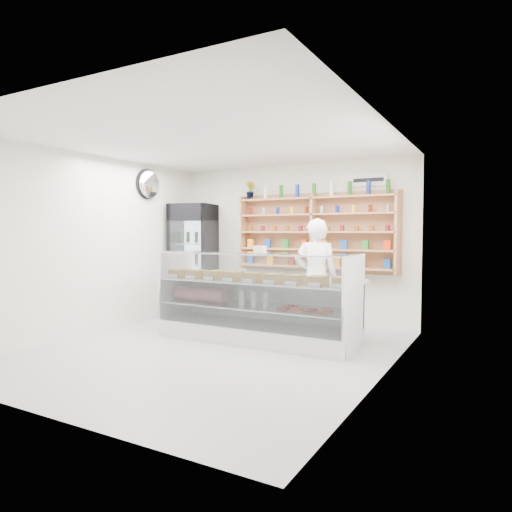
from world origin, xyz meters
The scene contains 8 objects.
room centered at (0.00, 0.00, 1.40)m, with size 5.00×5.00×5.00m.
display_counter centered at (0.21, 0.82, 0.36)m, with size 2.99×0.89×1.30m.
shop_worker centered at (0.87, 1.50, 0.90)m, with size 0.66×0.43×1.80m, color white.
drinks_cooler centered at (-1.85, 2.05, 1.07)m, with size 0.92×0.91×2.13m.
wall_shelving centered at (0.50, 2.34, 1.59)m, with size 2.84×0.28×1.33m.
potted_plant centered at (-0.75, 2.34, 2.36)m, with size 0.18×0.15×0.33m, color #1E6626.
security_mirror centered at (-2.17, 1.20, 2.45)m, with size 0.15×0.50×0.50m, color silver.
wall_sign centered at (1.40, 2.47, 2.45)m, with size 0.62×0.03×0.20m, color white.
Camera 1 is at (3.44, -4.99, 1.60)m, focal length 32.00 mm.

